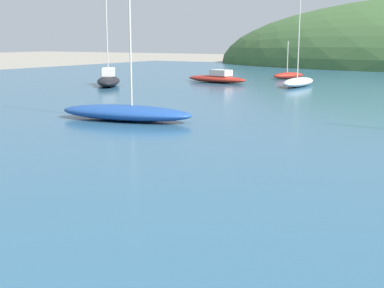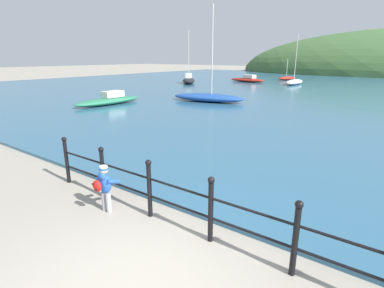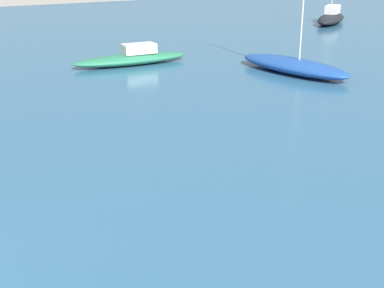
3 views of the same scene
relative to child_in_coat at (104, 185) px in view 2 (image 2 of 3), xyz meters
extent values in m
plane|color=gray|center=(2.07, -1.09, -0.61)|extent=(200.00, 200.00, 0.00)
cube|color=#2D5B7A|center=(2.07, 30.91, -0.56)|extent=(80.00, 60.00, 0.10)
cylinder|color=black|center=(-2.00, 0.41, -0.06)|extent=(0.09, 0.09, 1.10)
sphere|color=black|center=(-2.00, 0.41, 0.54)|extent=(0.12, 0.12, 0.12)
cylinder|color=black|center=(-0.56, 0.41, -0.06)|extent=(0.09, 0.09, 1.10)
sphere|color=black|center=(-0.56, 0.41, 0.54)|extent=(0.12, 0.12, 0.12)
cylinder|color=black|center=(0.87, 0.41, -0.06)|extent=(0.09, 0.09, 1.10)
sphere|color=black|center=(0.87, 0.41, 0.54)|extent=(0.12, 0.12, 0.12)
cylinder|color=black|center=(2.31, 0.41, -0.06)|extent=(0.09, 0.09, 1.10)
sphere|color=black|center=(2.31, 0.41, 0.54)|extent=(0.12, 0.12, 0.12)
cylinder|color=black|center=(3.75, 0.41, -0.06)|extent=(0.09, 0.09, 1.10)
sphere|color=black|center=(3.75, 0.41, 0.54)|extent=(0.12, 0.12, 0.12)
cylinder|color=black|center=(2.31, 0.41, 0.21)|extent=(8.64, 0.04, 0.04)
cylinder|color=black|center=(2.31, 0.41, -0.16)|extent=(8.64, 0.04, 0.04)
cylinder|color=#99999E|center=(-0.07, 0.02, -0.40)|extent=(0.11, 0.11, 0.42)
cylinder|color=#99999E|center=(0.06, 0.02, -0.40)|extent=(0.11, 0.11, 0.42)
ellipsoid|color=blue|center=(0.00, 0.02, 0.01)|extent=(0.31, 0.23, 0.40)
ellipsoid|color=blue|center=(0.00, -0.04, 0.19)|extent=(0.20, 0.13, 0.18)
cylinder|color=blue|center=(-0.14, 0.11, 0.06)|extent=(0.10, 0.32, 0.19)
cylinder|color=blue|center=(0.14, 0.11, 0.06)|extent=(0.10, 0.32, 0.19)
sphere|color=tan|center=(0.00, 0.02, 0.31)|extent=(0.17, 0.17, 0.17)
cylinder|color=#194CB2|center=(0.00, 0.02, 0.34)|extent=(0.17, 0.17, 0.04)
cylinder|color=silver|center=(0.00, 0.02, 0.38)|extent=(0.16, 0.16, 0.04)
ellipsoid|color=red|center=(0.01, -0.18, 0.03)|extent=(0.22, 0.14, 0.24)
sphere|color=black|center=(-0.04, -0.24, 0.09)|extent=(0.04, 0.04, 0.04)
sphere|color=black|center=(0.06, -0.24, -0.01)|extent=(0.04, 0.04, 0.04)
ellipsoid|color=maroon|center=(-9.12, 37.07, -0.26)|extent=(2.05, 2.96, 0.49)
cylinder|color=beige|center=(-9.18, 36.94, 1.14)|extent=(0.07, 0.07, 2.30)
ellipsoid|color=#1E4793|center=(-6.68, 14.06, -0.23)|extent=(5.39, 2.50, 0.56)
cylinder|color=beige|center=(-6.43, 14.11, 2.91)|extent=(0.07, 0.07, 5.71)
ellipsoid|color=silver|center=(-6.21, 31.14, -0.23)|extent=(1.49, 4.44, 0.55)
cylinder|color=beige|center=(-6.21, 30.92, 2.46)|extent=(0.07, 0.07, 4.84)
ellipsoid|color=#287551|center=(-11.25, 9.12, -0.29)|extent=(1.47, 5.00, 0.44)
cube|color=silver|center=(-11.24, 9.49, 0.14)|extent=(0.77, 1.41, 0.40)
ellipsoid|color=black|center=(-16.84, 25.40, -0.21)|extent=(4.02, 4.72, 0.59)
cube|color=silver|center=(-17.06, 25.69, 0.35)|extent=(1.43, 1.55, 0.53)
cylinder|color=beige|center=(-16.70, 25.21, 2.74)|extent=(0.07, 0.07, 5.32)
ellipsoid|color=maroon|center=(-12.16, 31.31, -0.27)|extent=(5.11, 2.50, 0.47)
cube|color=silver|center=(-11.80, 31.24, 0.17)|extent=(1.51, 1.13, 0.42)
camera|label=1|loc=(5.36, -1.36, 2.41)|focal=50.00mm
camera|label=2|loc=(4.76, -3.48, 2.50)|focal=28.00mm
camera|label=3|loc=(9.43, 0.55, 4.14)|focal=50.00mm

